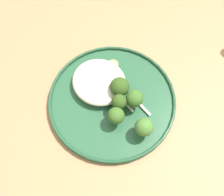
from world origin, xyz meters
The scene contains 18 objects.
ground centered at (0.00, 0.00, 0.00)m, with size 6.00×6.00×0.00m, color #47423D.
wooden_dining_table centered at (0.00, 0.00, 0.66)m, with size 1.40×1.00×0.74m.
dinner_plate centered at (0.02, -0.01, 0.75)m, with size 0.29×0.29×0.02m.
noodle_bed centered at (0.06, -0.02, 0.77)m, with size 0.13×0.12×0.04m.
seared_scallop_tilted_round centered at (0.03, -0.05, 0.76)m, with size 0.03×0.03×0.01m.
seared_scallop_on_noodles centered at (0.06, -0.03, 0.76)m, with size 0.02×0.02×0.01m.
seared_scallop_half_hidden centered at (0.10, -0.03, 0.76)m, with size 0.03×0.03×0.01m.
seared_scallop_left_edge centered at (0.04, 0.01, 0.76)m, with size 0.03×0.03×0.02m.
seared_scallop_large_seared centered at (0.10, 0.00, 0.76)m, with size 0.04×0.04×0.02m.
seared_scallop_rear_pale centered at (0.07, -0.01, 0.76)m, with size 0.03×0.03×0.02m.
seared_scallop_right_edge centered at (0.07, -0.07, 0.76)m, with size 0.02×0.02×0.01m.
broccoli_floret_front_edge centered at (-0.03, -0.03, 0.78)m, with size 0.04×0.04×0.05m.
broccoli_floret_right_tilted centered at (-0.08, 0.01, 0.78)m, with size 0.04×0.04×0.05m.
broccoli_floret_near_rim centered at (-0.01, 0.00, 0.79)m, with size 0.03×0.03×0.06m.
broccoli_floret_rear_charred centered at (-0.02, 0.03, 0.78)m, with size 0.04×0.04×0.05m.
broccoli_floret_small_sprig centered at (0.01, -0.03, 0.79)m, with size 0.04×0.04×0.06m.
onion_sliver_long_sliver centered at (-0.01, -0.02, 0.75)m, with size 0.06×0.01×0.00m, color silver.
onion_sliver_pale_crescent centered at (-0.05, -0.04, 0.75)m, with size 0.05×0.01×0.00m, color silver.
Camera 1 is at (-0.15, 0.19, 1.31)m, focal length 43.39 mm.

